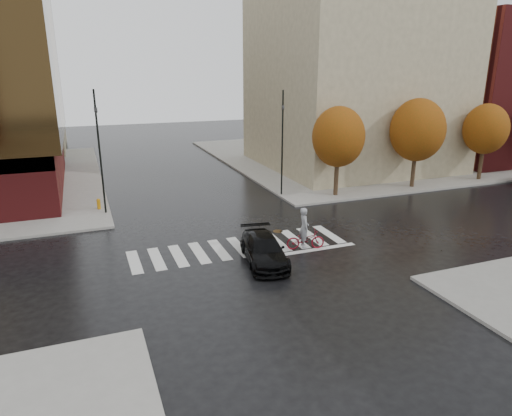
{
  "coord_description": "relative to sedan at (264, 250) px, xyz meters",
  "views": [
    {
      "loc": [
        -7.36,
        -21.09,
        9.22
      ],
      "look_at": [
        1.08,
        0.77,
        2.0
      ],
      "focal_mm": 32.0,
      "sensor_mm": 36.0,
      "label": 1
    }
  ],
  "objects": [
    {
      "name": "tree_ne_c",
      "position": [
        23.5,
        9.2,
        3.71
      ],
      "size": [
        3.6,
        3.6,
        6.31
      ],
      "color": "#322216",
      "rests_on": "sidewalk_ne"
    },
    {
      "name": "manhole",
      "position": [
        2.43,
        3.8,
        -0.66
      ],
      "size": [
        0.58,
        0.58,
        0.01
      ],
      "primitive_type": "cylinder",
      "rotation": [
        0.0,
        0.0,
        0.0
      ],
      "color": "#49331A",
      "rests_on": "ground"
    },
    {
      "name": "building_ne_brick",
      "position": [
        32.5,
        17.8,
        6.49
      ],
      "size": [
        14.0,
        14.0,
        14.0
      ],
      "primitive_type": "cube",
      "color": "maroon",
      "rests_on": "sidewalk_ne"
    },
    {
      "name": "tree_ne_a",
      "position": [
        9.5,
        9.2,
        3.8
      ],
      "size": [
        3.8,
        3.8,
        6.5
      ],
      "color": "#322216",
      "rests_on": "sidewalk_ne"
    },
    {
      "name": "traffic_light_nw",
      "position": [
        -6.8,
        10.8,
        4.02
      ],
      "size": [
        0.23,
        0.21,
        7.84
      ],
      "rotation": [
        0.0,
        0.0,
        -1.31
      ],
      "color": "black",
      "rests_on": "sidewalk_nw"
    },
    {
      "name": "tree_ne_b",
      "position": [
        16.5,
        9.2,
        3.96
      ],
      "size": [
        4.2,
        4.2,
        6.89
      ],
      "color": "#322216",
      "rests_on": "sidewalk_ne"
    },
    {
      "name": "cyclist",
      "position": [
        2.66,
        0.8,
        0.12
      ],
      "size": [
        2.12,
        1.15,
        2.29
      ],
      "rotation": [
        0.0,
        0.0,
        1.34
      ],
      "color": "maroon",
      "rests_on": "ground"
    },
    {
      "name": "crosswalk",
      "position": [
        -0.5,
        2.3,
        -0.66
      ],
      "size": [
        12.0,
        3.0,
        0.01
      ],
      "primitive_type": "cube",
      "color": "silver",
      "rests_on": "ground"
    },
    {
      "name": "ground",
      "position": [
        -0.5,
        1.8,
        -0.66
      ],
      "size": [
        120.0,
        120.0,
        0.0
      ],
      "primitive_type": "plane",
      "color": "black",
      "rests_on": "ground"
    },
    {
      "name": "sedan",
      "position": [
        0.0,
        0.0,
        0.0
      ],
      "size": [
        2.59,
        4.8,
        1.32
      ],
      "primitive_type": "imported",
      "rotation": [
        0.0,
        0.0,
        -0.17
      ],
      "color": "black",
      "rests_on": "ground"
    },
    {
      "name": "fire_hydrant",
      "position": [
        -7.17,
        11.8,
        -0.12
      ],
      "size": [
        0.26,
        0.26,
        0.72
      ],
      "color": "#C57E0B",
      "rests_on": "sidewalk_nw"
    },
    {
      "name": "building_ne_tan",
      "position": [
        16.5,
        18.8,
        8.49
      ],
      "size": [
        16.0,
        16.0,
        18.0
      ],
      "primitive_type": "cube",
      "color": "gray",
      "rests_on": "sidewalk_ne"
    },
    {
      "name": "traffic_light_ne",
      "position": [
        5.8,
        10.8,
        3.84
      ],
      "size": [
        0.16,
        0.19,
        7.58
      ],
      "rotation": [
        0.0,
        0.0,
        3.15
      ],
      "color": "black",
      "rests_on": "sidewalk_ne"
    },
    {
      "name": "sidewalk_ne",
      "position": [
        20.5,
        22.8,
        -0.59
      ],
      "size": [
        30.0,
        30.0,
        0.15
      ],
      "primitive_type": "cube",
      "color": "gray",
      "rests_on": "ground"
    }
  ]
}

